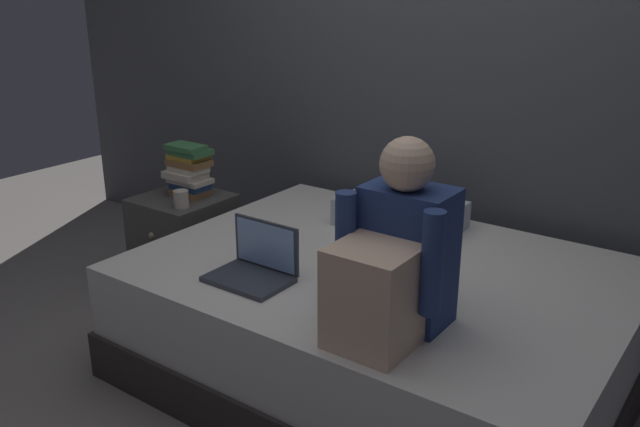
# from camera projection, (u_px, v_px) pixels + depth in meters

# --- Properties ---
(ground_plane) EXTENTS (8.00, 8.00, 0.00)m
(ground_plane) POSITION_uv_depth(u_px,v_px,m) (301.00, 389.00, 2.83)
(ground_plane) COLOR gray
(wall_back) EXTENTS (5.60, 0.10, 2.70)m
(wall_back) POSITION_uv_depth(u_px,v_px,m) (446.00, 40.00, 3.30)
(wall_back) COLOR #4C4F54
(wall_back) RESTS_ON ground_plane
(bed) EXTENTS (2.00, 1.50, 0.52)m
(bed) POSITION_uv_depth(u_px,v_px,m) (380.00, 321.00, 2.87)
(bed) COLOR #332D2B
(bed) RESTS_ON ground_plane
(nightstand) EXTENTS (0.44, 0.46, 0.54)m
(nightstand) POSITION_uv_depth(u_px,v_px,m) (185.00, 244.00, 3.66)
(nightstand) COLOR #474442
(nightstand) RESTS_ON ground_plane
(person_sitting) EXTENTS (0.39, 0.44, 0.66)m
(person_sitting) POSITION_uv_depth(u_px,v_px,m) (394.00, 261.00, 2.20)
(person_sitting) COLOR navy
(person_sitting) RESTS_ON bed
(laptop) EXTENTS (0.32, 0.23, 0.22)m
(laptop) POSITION_uv_depth(u_px,v_px,m) (256.00, 265.00, 2.65)
(laptop) COLOR #333842
(laptop) RESTS_ON bed
(pillow) EXTENTS (0.56, 0.36, 0.13)m
(pillow) POSITION_uv_depth(u_px,v_px,m) (400.00, 213.00, 3.20)
(pillow) COLOR silver
(pillow) RESTS_ON bed
(book_stack) EXTENTS (0.23, 0.18, 0.28)m
(book_stack) POSITION_uv_depth(u_px,v_px,m) (189.00, 170.00, 3.55)
(book_stack) COLOR brown
(book_stack) RESTS_ON nightstand
(mug) EXTENTS (0.08, 0.08, 0.09)m
(mug) POSITION_uv_depth(u_px,v_px,m) (181.00, 199.00, 3.39)
(mug) COLOR #BCB2A3
(mug) RESTS_ON nightstand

